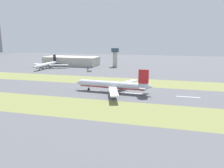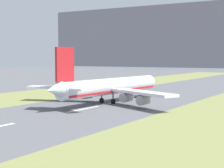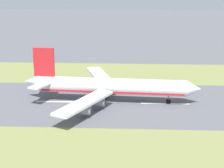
{
  "view_description": "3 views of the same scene",
  "coord_description": "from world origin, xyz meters",
  "views": [
    {
      "loc": [
        -170.84,
        -43.21,
        44.47
      ],
      "look_at": [
        -1.14,
        2.17,
        7.0
      ],
      "focal_mm": 35.0,
      "sensor_mm": 36.0,
      "label": 1
    },
    {
      "loc": [
        70.88,
        -117.47,
        17.02
      ],
      "look_at": [
        -1.14,
        2.17,
        7.0
      ],
      "focal_mm": 60.0,
      "sensor_mm": 36.0,
      "label": 2
    },
    {
      "loc": [
        133.76,
        8.97,
        46.35
      ],
      "look_at": [
        -1.14,
        2.17,
        7.0
      ],
      "focal_mm": 60.0,
      "sensor_mm": 36.0,
      "label": 3
    }
  ],
  "objects": [
    {
      "name": "ground_plane",
      "position": [
        0.0,
        0.0,
        0.0
      ],
      "size": [
        800.0,
        800.0,
        0.0
      ],
      "primitive_type": "plane",
      "color": "#56565B"
    },
    {
      "name": "grass_median_west",
      "position": [
        -45.0,
        0.0,
        0.0
      ],
      "size": [
        40.0,
        600.0,
        0.01
      ],
      "primitive_type": "cube",
      "color": "olive",
      "rests_on": "ground"
    },
    {
      "name": "centreline_dash_mid",
      "position": [
        0.0,
        -17.83,
        0.01
      ],
      "size": [
        1.2,
        18.0,
        0.01
      ],
      "primitive_type": "cube",
      "color": "silver",
      "rests_on": "ground"
    },
    {
      "name": "centreline_dash_far",
      "position": [
        0.0,
        22.17,
        0.01
      ],
      "size": [
        1.2,
        18.0,
        0.01
      ],
      "primitive_type": "cube",
      "color": "silver",
      "rests_on": "ground"
    },
    {
      "name": "airplane_main_jet",
      "position": [
        -1.27,
        0.27,
        6.02
      ],
      "size": [
        63.98,
        67.22,
        20.2
      ],
      "color": "silver",
      "rests_on": "ground"
    }
  ]
}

